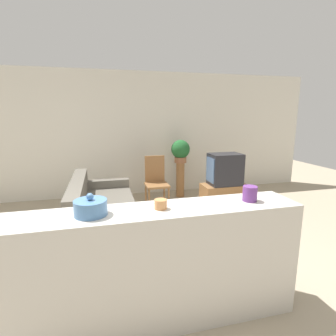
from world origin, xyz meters
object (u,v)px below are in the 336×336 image
object	(u,v)px
wooden_chair	(156,179)
television	(225,169)
potted_plant	(181,150)
couch	(101,213)
decorative_bowl	(91,207)

from	to	relation	value
wooden_chair	television	bearing A→B (deg)	-19.62
potted_plant	couch	bearing A→B (deg)	-141.17
couch	decorative_bowl	distance (m)	2.17
couch	decorative_bowl	size ratio (longest dim) A/B	7.64
television	couch	bearing A→B (deg)	-167.94
potted_plant	decorative_bowl	world-z (taller)	potted_plant
wooden_chair	potted_plant	distance (m)	0.91
television	potted_plant	size ratio (longest dim) A/B	1.24
wooden_chair	couch	bearing A→B (deg)	-138.47
television	wooden_chair	xyz separation A→B (m)	(-1.25, 0.45, -0.23)
potted_plant	decorative_bowl	bearing A→B (deg)	-117.27
wooden_chair	decorative_bowl	world-z (taller)	decorative_bowl
television	decorative_bowl	distance (m)	3.46
couch	wooden_chair	world-z (taller)	wooden_chair
couch	decorative_bowl	xyz separation A→B (m)	(-0.05, -2.01, 0.81)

